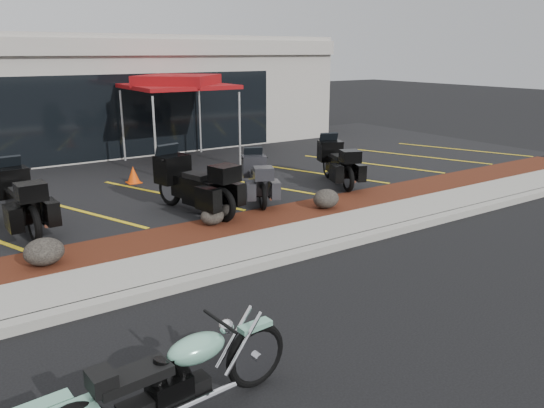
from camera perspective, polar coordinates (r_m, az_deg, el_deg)
ground at (r=8.41m, az=4.25°, el=-8.34°), size 90.00×90.00×0.00m
curb at (r=9.04m, az=0.75°, el=-5.96°), size 24.00×0.25×0.15m
sidewalk at (r=9.59m, az=-1.63°, el=-4.65°), size 24.00×1.20×0.15m
mulch_bed at (r=10.57m, az=-5.09°, el=-2.69°), size 24.00×1.20×0.16m
upper_lot at (r=15.36m, az=-14.84°, el=2.78°), size 26.00×9.60×0.15m
dealership_building at (r=21.07m, az=-20.98°, el=11.08°), size 18.00×8.16×4.00m
boulder_left at (r=9.27m, az=-23.32°, el=-4.73°), size 0.63×0.53×0.45m
boulder_mid at (r=10.55m, az=-6.43°, el=-1.33°), size 0.48×0.40×0.34m
boulder_right at (r=11.64m, az=5.83°, el=0.57°), size 0.60×0.50×0.42m
hero_cruiser at (r=5.78m, az=-1.80°, el=-15.06°), size 2.78×0.91×0.96m
touring_black_front at (r=11.88m, az=-26.31°, el=1.49°), size 1.02×2.34×1.33m
touring_black_mid at (r=11.91m, az=-11.03°, el=3.06°), size 1.46×2.54×1.39m
touring_grey at (r=12.77m, az=-2.02°, el=3.65°), size 1.47×2.10×1.14m
touring_black_rear at (r=14.43m, az=6.09°, el=5.21°), size 1.52×2.28×1.24m
traffic_cone at (r=14.34m, az=-14.69°, el=3.07°), size 0.37×0.37×0.44m
popup_canopy at (r=16.37m, az=-10.11°, el=12.65°), size 3.61×3.61×2.65m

